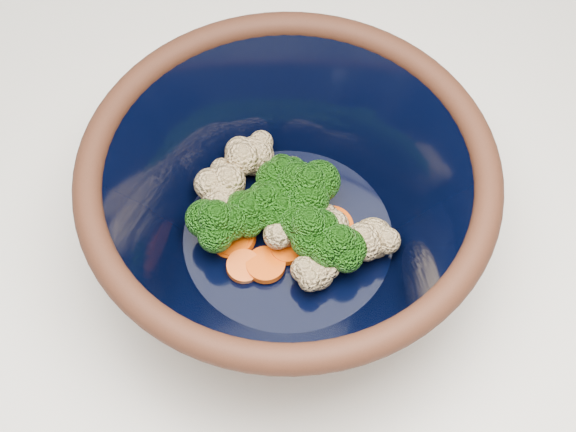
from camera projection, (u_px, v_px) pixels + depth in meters
mixing_bowl at (288, 207)px, 0.60m from camera, size 0.33×0.33×0.13m
vegetable_pile at (284, 212)px, 0.62m from camera, size 0.15×0.15×0.06m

